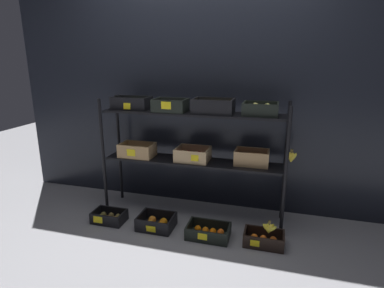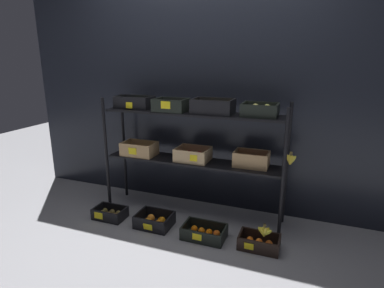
% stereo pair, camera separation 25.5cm
% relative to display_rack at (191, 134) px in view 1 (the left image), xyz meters
% --- Properties ---
extents(ground_plane, '(10.00, 10.00, 0.00)m').
position_rel_display_rack_xyz_m(ground_plane, '(0.01, -0.00, -0.84)').
color(ground_plane, gray).
extents(storefront_wall, '(4.15, 0.12, 2.30)m').
position_rel_display_rack_xyz_m(storefront_wall, '(0.01, 0.36, 0.31)').
color(storefront_wall, black).
rests_on(storefront_wall, ground_plane).
extents(display_rack, '(1.86, 0.36, 1.19)m').
position_rel_display_rack_xyz_m(display_rack, '(0.00, 0.00, 0.00)').
color(display_rack, black).
rests_on(display_rack, ground_plane).
extents(crate_ground_kiwi, '(0.31, 0.21, 0.11)m').
position_rel_display_rack_xyz_m(crate_ground_kiwi, '(-0.73, -0.37, -0.80)').
color(crate_ground_kiwi, black).
rests_on(crate_ground_kiwi, ground_plane).
extents(crate_ground_orange, '(0.33, 0.26, 0.13)m').
position_rel_display_rack_xyz_m(crate_ground_orange, '(-0.24, -0.35, -0.79)').
color(crate_ground_orange, black).
rests_on(crate_ground_orange, ground_plane).
extents(crate_ground_tangerine, '(0.38, 0.24, 0.11)m').
position_rel_display_rack_xyz_m(crate_ground_tangerine, '(0.27, -0.37, -0.80)').
color(crate_ground_tangerine, black).
rests_on(crate_ground_tangerine, ground_plane).
extents(crate_ground_right_tangerine, '(0.34, 0.21, 0.12)m').
position_rel_display_rack_xyz_m(crate_ground_right_tangerine, '(0.75, -0.36, -0.80)').
color(crate_ground_right_tangerine, black).
rests_on(crate_ground_right_tangerine, ground_plane).
extents(banana_bunch_loose, '(0.13, 0.05, 0.12)m').
position_rel_display_rack_xyz_m(banana_bunch_loose, '(0.79, -0.37, -0.68)').
color(banana_bunch_loose, brown).
rests_on(banana_bunch_loose, crate_ground_right_tangerine).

